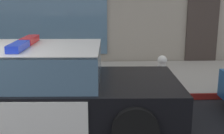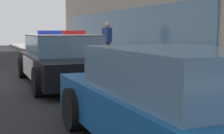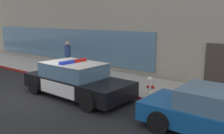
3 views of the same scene
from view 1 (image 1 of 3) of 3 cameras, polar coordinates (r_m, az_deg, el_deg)
name	(u,v)px [view 1 (image 1 of 3)]	position (r m, az deg, el deg)	size (l,w,h in m)	color
sidewalk	(3,78)	(8.34, -20.12, -2.07)	(48.00, 3.22, 0.15)	#A39E93
police_cruiser	(35,87)	(5.29, -14.52, -3.66)	(4.87, 2.26, 1.49)	black
fire_hydrant	(162,71)	(6.94, 9.58, -0.84)	(0.34, 0.39, 0.73)	silver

